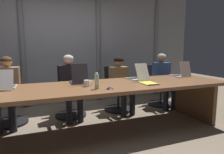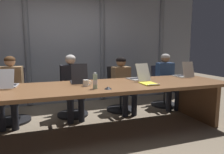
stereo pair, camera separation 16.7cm
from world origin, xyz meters
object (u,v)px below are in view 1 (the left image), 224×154
at_px(conference_mic_left_side, 110,88).
at_px(spiral_notepad, 149,83).
at_px(laptop_right_mid, 137,77).
at_px(person_right_mid, 121,81).
at_px(laptop_center, 78,80).
at_px(person_center, 70,83).
at_px(coffee_mug_near, 87,83).
at_px(office_chair_right_end, 160,90).
at_px(laptop_right_end, 180,74).
at_px(water_bottle_primary, 97,82).
at_px(office_chair_right_mid, 117,94).
at_px(person_right_end, 163,77).
at_px(laptop_left_mid, 7,85).
at_px(office_chair_center, 70,98).
at_px(person_left_mid, 7,88).
at_px(office_chair_left_mid, 9,103).

xyz_separation_m(conference_mic_left_side, spiral_notepad, (0.72, 0.15, -0.01)).
xyz_separation_m(laptop_right_mid, person_right_mid, (-0.04, 0.61, -0.16)).
bearing_deg(laptop_center, person_center, 6.35).
bearing_deg(person_right_mid, laptop_center, -65.96).
height_order(coffee_mug_near, conference_mic_left_side, coffee_mug_near).
relative_size(office_chair_right_end, spiral_notepad, 2.94).
height_order(laptop_right_mid, laptop_right_end, laptop_right_end).
xyz_separation_m(person_center, water_bottle_primary, (0.17, -1.10, 0.19)).
bearing_deg(laptop_right_end, office_chair_right_mid, 55.56).
distance_m(laptop_right_mid, coffee_mug_near, 1.01).
bearing_deg(water_bottle_primary, person_right_end, 29.86).
xyz_separation_m(laptop_left_mid, office_chair_right_end, (3.11, 0.74, -0.47)).
height_order(laptop_left_mid, laptop_center, laptop_center).
bearing_deg(office_chair_center, person_left_mid, -73.41).
height_order(office_chair_left_mid, spiral_notepad, office_chair_left_mid).
xyz_separation_m(laptop_right_end, person_center, (-2.05, 0.59, -0.14)).
xyz_separation_m(laptop_right_mid, water_bottle_primary, (-0.90, -0.48, 0.05)).
bearing_deg(office_chair_left_mid, office_chair_center, 92.83).
height_order(office_chair_center, office_chair_right_mid, office_chair_center).
distance_m(office_chair_left_mid, person_right_mid, 2.11).
relative_size(laptop_center, person_left_mid, 0.36).
bearing_deg(coffee_mug_near, person_right_end, 23.48).
height_order(person_right_mid, conference_mic_left_side, person_right_mid).
bearing_deg(laptop_left_mid, laptop_right_end, -85.94).
relative_size(laptop_right_end, person_center, 0.35).
relative_size(laptop_right_mid, person_left_mid, 0.40).
bearing_deg(person_right_mid, laptop_left_mid, -79.82).
distance_m(laptop_left_mid, office_chair_left_mid, 0.87).
bearing_deg(person_right_end, conference_mic_left_side, -52.04).
bearing_deg(person_right_end, office_chair_left_mid, -88.92).
bearing_deg(office_chair_left_mid, laptop_center, 58.56).
relative_size(office_chair_center, conference_mic_left_side, 8.43).
distance_m(office_chair_right_end, person_center, 2.14).
height_order(laptop_right_end, office_chair_center, laptop_right_end).
xyz_separation_m(office_chair_right_end, conference_mic_left_side, (-1.78, -1.33, 0.43)).
bearing_deg(person_center, person_left_mid, -92.78).
distance_m(laptop_right_mid, person_left_mid, 2.21).
height_order(office_chair_right_end, person_right_mid, person_right_mid).
height_order(laptop_left_mid, office_chair_right_end, laptop_left_mid).
relative_size(water_bottle_primary, coffee_mug_near, 1.77).
distance_m(laptop_right_end, office_chair_right_mid, 1.35).
bearing_deg(office_chair_left_mid, person_right_end, 90.07).
height_order(laptop_left_mid, water_bottle_primary, laptop_left_mid).
height_order(office_chair_right_end, person_center, person_center).
height_order(laptop_right_end, office_chair_right_end, laptop_right_end).
height_order(office_chair_right_end, conference_mic_left_side, office_chair_right_end).
xyz_separation_m(office_chair_right_end, person_right_end, (-0.03, -0.16, 0.33)).
bearing_deg(conference_mic_left_side, office_chair_right_mid, 62.41).
bearing_deg(laptop_left_mid, person_left_mid, 9.20).
xyz_separation_m(coffee_mug_near, spiral_notepad, (0.96, -0.17, -0.04)).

